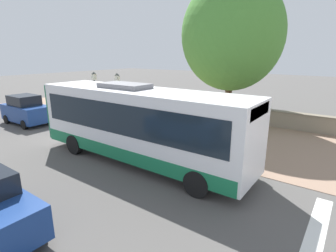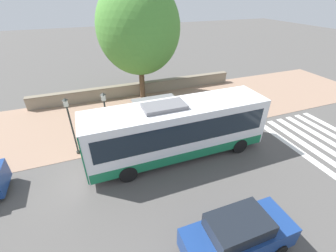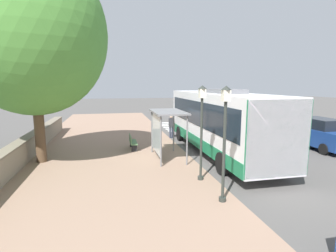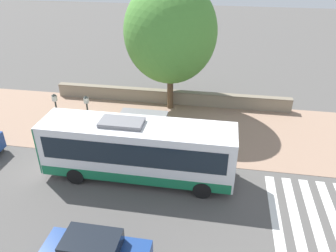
{
  "view_description": "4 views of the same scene",
  "coord_description": "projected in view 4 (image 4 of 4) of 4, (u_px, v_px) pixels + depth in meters",
  "views": [
    {
      "loc": [
        10.41,
        7.77,
        4.97
      ],
      "look_at": [
        0.18,
        0.36,
        1.49
      ],
      "focal_mm": 28.0,
      "sensor_mm": 36.0,
      "label": 1
    },
    {
      "loc": [
        12.17,
        -4.72,
        9.05
      ],
      "look_at": [
        -0.39,
        0.03,
        0.85
      ],
      "focal_mm": 24.0,
      "sensor_mm": 36.0,
      "label": 2
    },
    {
      "loc": [
        -4.16,
        -13.78,
        3.92
      ],
      "look_at": [
        -0.78,
        1.57,
        1.4
      ],
      "focal_mm": 28.0,
      "sensor_mm": 36.0,
      "label": 3
    },
    {
      "loc": [
        16.72,
        4.12,
        12.09
      ],
      "look_at": [
        -0.57,
        1.18,
        2.25
      ],
      "focal_mm": 35.0,
      "sensor_mm": 36.0,
      "label": 4
    }
  ],
  "objects": [
    {
      "name": "sidewalk_plaza",
      "position": [
        161.0,
        126.0,
        24.75
      ],
      "size": [
        9.0,
        44.0,
        0.02
      ],
      "color": "#937560",
      "rests_on": "ground"
    },
    {
      "name": "ground_plane",
      "position": [
        148.0,
        160.0,
        20.89
      ],
      "size": [
        120.0,
        120.0,
        0.0
      ],
      "primitive_type": "plane",
      "color": "#514F4C",
      "rests_on": "ground"
    },
    {
      "name": "bus",
      "position": [
        137.0,
        149.0,
        18.49
      ],
      "size": [
        2.72,
        10.89,
        3.66
      ],
      "color": "white",
      "rests_on": "ground"
    },
    {
      "name": "bus_shelter",
      "position": [
        144.0,
        120.0,
        21.17
      ],
      "size": [
        1.58,
        3.04,
        2.54
      ],
      "color": "slate",
      "rests_on": "ground"
    },
    {
      "name": "street_lamp_near",
      "position": [
        58.0,
        116.0,
        21.15
      ],
      "size": [
        0.28,
        0.28,
        3.87
      ],
      "color": "#2D332D",
      "rests_on": "ground"
    },
    {
      "name": "shade_tree",
      "position": [
        170.0,
        33.0,
        24.4
      ],
      "size": [
        7.0,
        7.0,
        10.1
      ],
      "color": "brown",
      "rests_on": "ground"
    },
    {
      "name": "pedestrian",
      "position": [
        223.0,
        155.0,
        19.61
      ],
      "size": [
        0.34,
        0.22,
        1.68
      ],
      "color": "#2D3347",
      "rests_on": "ground"
    },
    {
      "name": "crosswalk_stripes",
      "position": [
        332.0,
        241.0,
        15.15
      ],
      "size": [
        9.0,
        5.25,
        0.01
      ],
      "color": "silver",
      "rests_on": "ground"
    },
    {
      "name": "stone_wall",
      "position": [
        170.0,
        97.0,
        27.95
      ],
      "size": [
        0.6,
        20.0,
        1.16
      ],
      "color": "gray",
      "rests_on": "ground"
    },
    {
      "name": "street_lamp_far",
      "position": [
        89.0,
        118.0,
        20.88
      ],
      "size": [
        0.28,
        0.28,
        3.87
      ],
      "color": "#2D332D",
      "rests_on": "ground"
    },
    {
      "name": "bench",
      "position": [
        182.0,
        133.0,
        22.93
      ],
      "size": [
        0.4,
        1.54,
        0.88
      ],
      "color": "#4C7247",
      "rests_on": "ground"
    }
  ]
}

